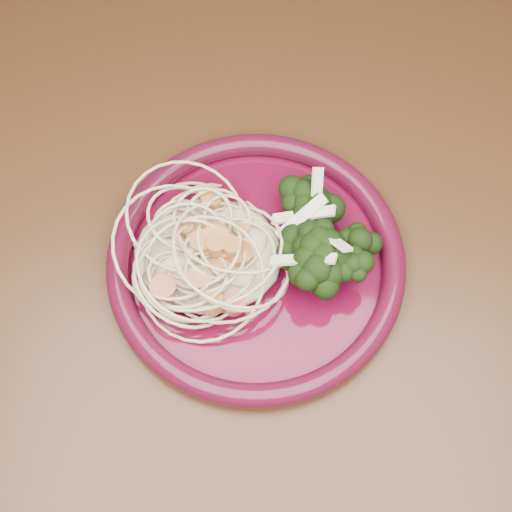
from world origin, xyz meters
The scene contains 6 objects.
dining_table centered at (0.00, 0.00, 0.65)m, with size 1.20×0.80×0.75m.
dinner_plate centered at (-0.01, -0.02, 0.76)m, with size 0.29×0.29×0.02m.
spaghetti_pile centered at (-0.06, -0.02, 0.77)m, with size 0.14×0.12×0.03m, color beige.
scallop_cluster centered at (-0.06, -0.02, 0.80)m, with size 0.11×0.11×0.04m, color #CB8645, non-canonical shape.
broccoli_pile centered at (0.04, -0.03, 0.78)m, with size 0.09×0.15×0.05m, color black.
onion_garnish centered at (0.04, -0.03, 0.81)m, with size 0.06×0.10×0.05m, color #F3EBCC, non-canonical shape.
Camera 1 is at (-0.00, -0.29, 1.34)m, focal length 50.00 mm.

